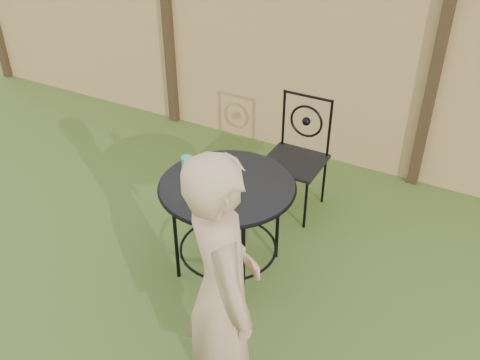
{
  "coord_description": "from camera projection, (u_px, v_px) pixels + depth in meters",
  "views": [
    {
      "loc": [
        1.85,
        -2.16,
        2.69
      ],
      "look_at": [
        0.45,
        0.43,
        0.75
      ],
      "focal_mm": 40.0,
      "sensor_mm": 36.0,
      "label": 1
    }
  ],
  "objects": [
    {
      "name": "ground",
      "position": [
        156.0,
        280.0,
        3.81
      ],
      "size": [
        60.0,
        60.0,
        0.0
      ],
      "primitive_type": "plane",
      "color": "#304D18",
      "rests_on": "ground"
    },
    {
      "name": "drinking_glass",
      "position": [
        187.0,
        166.0,
        3.59
      ],
      "size": [
        0.08,
        0.08,
        0.14
      ],
      "primitive_type": "cylinder",
      "color": "#0EA581",
      "rests_on": "patio_table"
    },
    {
      "name": "salad_plate",
      "position": [
        213.0,
        193.0,
        3.43
      ],
      "size": [
        0.27,
        0.27,
        0.02
      ],
      "primitive_type": "cube",
      "color": "#451309",
      "rests_on": "patio_table"
    },
    {
      "name": "fork",
      "position": [
        214.0,
        169.0,
        3.32
      ],
      "size": [
        0.01,
        0.01,
        0.18
      ],
      "primitive_type": "cylinder",
      "color": "silver",
      "rests_on": "salad"
    },
    {
      "name": "salad",
      "position": [
        213.0,
        186.0,
        3.4
      ],
      "size": [
        0.21,
        0.21,
        0.08
      ],
      "primitive_type": "ellipsoid",
      "color": "#235614",
      "rests_on": "salad_plate"
    },
    {
      "name": "patio_table",
      "position": [
        228.0,
        201.0,
        3.61
      ],
      "size": [
        0.92,
        0.92,
        0.72
      ],
      "color": "black",
      "rests_on": "ground"
    },
    {
      "name": "fence",
      "position": [
        289.0,
        56.0,
        4.89
      ],
      "size": [
        8.0,
        0.12,
        1.9
      ],
      "color": "#DEAE6D",
      "rests_on": "ground"
    },
    {
      "name": "diner",
      "position": [
        223.0,
        291.0,
        2.63
      ],
      "size": [
        0.67,
        0.68,
        1.58
      ],
      "primitive_type": "imported",
      "rotation": [
        0.0,
        0.0,
        2.35
      ],
      "color": "tan",
      "rests_on": "ground"
    },
    {
      "name": "patio_chair",
      "position": [
        297.0,
        153.0,
        4.3
      ],
      "size": [
        0.46,
        0.46,
        0.95
      ],
      "color": "black",
      "rests_on": "ground"
    }
  ]
}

